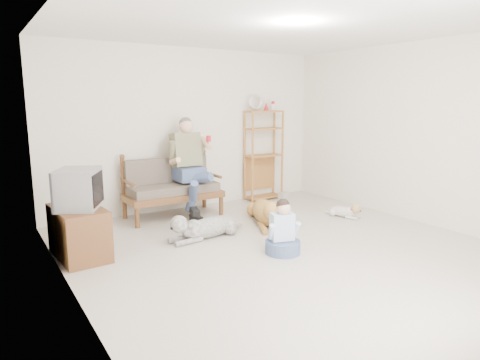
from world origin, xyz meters
TOP-DOWN VIEW (x-y plane):
  - floor at (0.00, 0.00)m, footprint 5.50×5.50m
  - ceiling at (0.00, 0.00)m, footprint 5.50×5.50m
  - wall_back at (0.00, 2.75)m, footprint 5.00×0.00m
  - wall_left at (-2.50, 0.00)m, footprint 0.00×5.50m
  - wall_right at (2.50, 0.00)m, footprint 0.00×5.50m
  - loveseat at (-0.55, 2.36)m, footprint 1.51×0.72m
  - man at (-0.31, 2.12)m, footprint 0.60×0.85m
  - etagere at (1.39, 2.55)m, footprint 0.73×0.32m
  - book_stack at (1.74, 2.35)m, footprint 0.22×0.18m
  - tv_stand at (-2.23, 1.23)m, footprint 0.56×0.93m
  - crt_tv at (-2.19, 1.19)m, footprint 0.65×0.69m
  - wall_outlet at (-1.25, 2.73)m, footprint 0.12×0.02m
  - golden_retriever at (0.46, 1.17)m, footprint 0.77×1.37m
  - shaggy_dog at (-0.66, 1.06)m, footprint 1.28×0.41m
  - terrier at (1.75, 0.77)m, footprint 0.30×0.63m
  - child at (-0.11, 0.04)m, footprint 0.43×0.43m

SIDE VIEW (x-z plane):
  - floor at x=0.00m, z-range 0.00..0.00m
  - book_stack at x=1.74m, z-range 0.00..0.12m
  - terrier at x=1.75m, z-range -0.02..0.22m
  - shaggy_dog at x=-0.66m, z-range -0.04..0.34m
  - golden_retriever at x=0.46m, z-range -0.04..0.40m
  - child at x=-0.11m, z-range -0.10..0.58m
  - wall_outlet at x=-1.25m, z-range 0.26..0.34m
  - tv_stand at x=-2.23m, z-range 0.00..0.60m
  - loveseat at x=-0.55m, z-range 0.01..0.96m
  - man at x=-0.31m, z-range 0.03..1.41m
  - crt_tv at x=-2.19m, z-range 0.60..1.06m
  - etagere at x=1.39m, z-range -0.12..1.82m
  - wall_left at x=-2.50m, z-range -1.40..4.10m
  - wall_right at x=2.50m, z-range -1.40..4.10m
  - wall_back at x=0.00m, z-range -1.15..3.85m
  - ceiling at x=0.00m, z-range 2.70..2.70m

